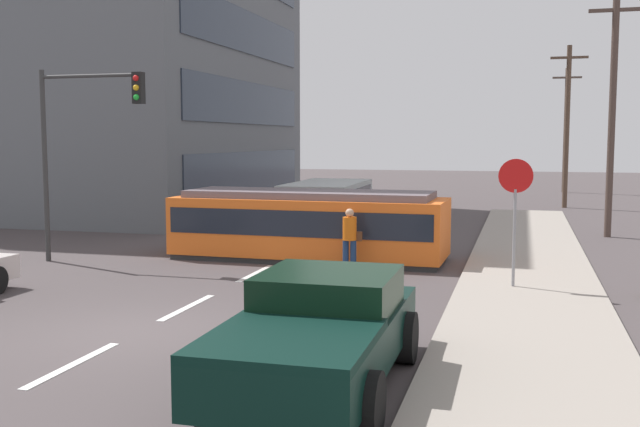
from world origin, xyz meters
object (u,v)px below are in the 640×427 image
utility_pole_mid (612,111)px  utility_pole_distant (566,128)px  traffic_light_mast (82,128)px  pickup_truck_parked (320,332)px  stop_sign (515,196)px  pedestrian_crossing (350,236)px  streetcar_tram (309,224)px  utility_pole_far (567,124)px  city_bus (327,203)px

utility_pole_mid → utility_pole_distant: utility_pole_mid is taller
traffic_light_mast → utility_pole_mid: (14.69, 9.77, 0.66)m
pickup_truck_parked → stop_sign: (2.51, 7.36, 1.40)m
pedestrian_crossing → pickup_truck_parked: (1.62, -8.78, -0.15)m
streetcar_tram → utility_pole_mid: size_ratio=0.93×
stop_sign → utility_pole_far: size_ratio=0.36×
pedestrian_crossing → stop_sign: size_ratio=0.58×
utility_pole_mid → utility_pole_far: 11.39m
stop_sign → utility_pole_distant: size_ratio=0.36×
utility_pole_far → city_bus: bearing=-127.4°
utility_pole_mid → streetcar_tram: bearing=-140.0°
streetcar_tram → utility_pole_far: 20.66m
city_bus → pickup_truck_parked: city_bus is taller
traffic_light_mast → streetcar_tram: bearing=21.8°
stop_sign → streetcar_tram: bearing=150.7°
pickup_truck_parked → utility_pole_distant: bearing=82.7°
city_bus → utility_pole_mid: (10.10, 0.72, 3.38)m
traffic_light_mast → utility_pole_mid: bearing=33.6°
streetcar_tram → utility_pole_mid: 12.05m
pickup_truck_parked → stop_sign: size_ratio=1.74×
utility_pole_distant → utility_pole_far: bearing=-92.6°
stop_sign → utility_pole_mid: bearing=73.8°
streetcar_tram → utility_pole_distant: (8.49, 30.06, 3.15)m
utility_pole_distant → streetcar_tram: bearing=-105.8°
streetcar_tram → traffic_light_mast: 6.85m
utility_pole_distant → city_bus: bearing=-112.6°
utility_pole_distant → pickup_truck_parked: bearing=-97.3°
utility_pole_far → stop_sign: bearing=-95.8°
pickup_truck_parked → pedestrian_crossing: bearing=100.4°
streetcar_tram → traffic_light_mast: size_ratio=1.47×
utility_pole_mid → utility_pole_far: (-0.88, 11.35, -0.20)m
traffic_light_mast → utility_pole_mid: utility_pole_mid is taller
traffic_light_mast → utility_pole_distant: bearing=66.2°
streetcar_tram → city_bus: (-1.25, 6.71, 0.02)m
pickup_truck_parked → traffic_light_mast: (-9.08, 8.25, 2.97)m
city_bus → traffic_light_mast: (-4.58, -9.04, 2.72)m
pickup_truck_parked → city_bus: bearing=104.6°
pedestrian_crossing → utility_pole_mid: bearing=52.0°
city_bus → stop_sign: (7.00, -9.94, 1.15)m
pickup_truck_parked → utility_pole_mid: (5.61, 18.02, 3.63)m
stop_sign → utility_pole_distant: bearing=85.3°
streetcar_tram → city_bus: 6.83m
stop_sign → utility_pole_far: (2.22, 22.01, 2.03)m
stop_sign → traffic_light_mast: (-11.59, 0.89, 1.57)m
city_bus → pedestrian_crossing: 8.99m
city_bus → pickup_truck_parked: 17.88m
traffic_light_mast → utility_pole_far: utility_pole_far is taller
utility_pole_mid → utility_pole_far: size_ratio=1.05×
traffic_light_mast → utility_pole_far: 25.24m
city_bus → utility_pole_distant: utility_pole_distant is taller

